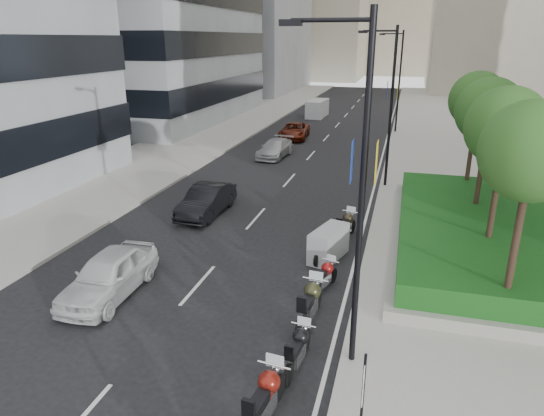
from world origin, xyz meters
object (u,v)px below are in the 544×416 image
at_px(motorcycle_2, 298,349).
at_px(car_d, 294,131).
at_px(lamp_post_1, 389,100).
at_px(motorcycle_5, 329,244).
at_px(motorcycle_6, 346,226).
at_px(motorcycle_3, 310,304).
at_px(car_b, 207,200).
at_px(lamp_post_0, 356,184).
at_px(lamp_post_2, 398,77).
at_px(car_a, 109,275).
at_px(car_c, 275,148).
at_px(delivery_van, 317,109).
at_px(motorcycle_1, 265,400).
at_px(parking_sign, 363,398).
at_px(motorcycle_4, 324,277).

distance_m(motorcycle_2, car_d, 31.29).
relative_size(lamp_post_1, motorcycle_5, 3.96).
distance_m(motorcycle_5, motorcycle_6, 2.26).
bearing_deg(lamp_post_1, car_d, 122.64).
xyz_separation_m(motorcycle_3, car_b, (-6.84, 8.25, 0.07)).
distance_m(lamp_post_0, motorcycle_2, 4.70).
bearing_deg(lamp_post_2, motorcycle_5, -93.01).
xyz_separation_m(lamp_post_2, car_b, (-8.18, -25.08, -4.34)).
relative_size(motorcycle_3, car_a, 0.55).
xyz_separation_m(lamp_post_1, motorcycle_5, (-1.50, -10.62, -4.42)).
distance_m(motorcycle_3, motorcycle_5, 4.71).
bearing_deg(car_c, lamp_post_1, -31.33).
relative_size(motorcycle_6, car_b, 0.50).
xyz_separation_m(motorcycle_2, delivery_van, (-7.38, 43.06, 0.32)).
bearing_deg(motorcycle_1, car_d, 18.64).
bearing_deg(parking_sign, car_d, 105.20).
distance_m(motorcycle_1, motorcycle_4, 6.52).
relative_size(motorcycle_2, motorcycle_6, 0.93).
height_order(lamp_post_0, car_d, lamp_post_0).
bearing_deg(motorcycle_6, car_c, 40.68).
xyz_separation_m(car_a, car_c, (0.12, 21.24, -0.12)).
bearing_deg(motorcycle_4, motorcycle_1, -165.07).
xyz_separation_m(lamp_post_1, car_a, (-8.24, -15.44, -4.30)).
bearing_deg(motorcycle_6, car_b, 93.80).
xyz_separation_m(parking_sign, car_b, (-8.83, 12.92, -0.73)).
xyz_separation_m(motorcycle_1, delivery_van, (-7.10, 45.24, 0.22)).
distance_m(motorcycle_1, car_a, 7.98).
xyz_separation_m(motorcycle_4, motorcycle_5, (-0.27, 2.57, 0.12)).
bearing_deg(motorcycle_3, car_a, 96.45).
bearing_deg(motorcycle_3, car_b, 45.20).
distance_m(car_d, delivery_van, 12.59).
distance_m(car_b, delivery_van, 32.62).
bearing_deg(lamp_post_1, car_c, 144.45).
relative_size(car_b, car_d, 0.90).
relative_size(lamp_post_1, motorcycle_4, 4.73).
bearing_deg(motorcycle_5, motorcycle_1, -163.38).
bearing_deg(motorcycle_5, car_a, 142.16).
bearing_deg(car_c, motorcycle_6, -59.52).
height_order(lamp_post_2, motorcycle_6, lamp_post_2).
height_order(parking_sign, motorcycle_6, parking_sign).
height_order(motorcycle_3, car_c, car_c).
bearing_deg(lamp_post_2, lamp_post_1, -90.00).
bearing_deg(motorcycle_4, motorcycle_6, 15.70).
relative_size(lamp_post_0, motorcycle_2, 4.34).
relative_size(parking_sign, delivery_van, 0.55).
relative_size(motorcycle_2, motorcycle_4, 1.09).
height_order(motorcycle_2, motorcycle_6, motorcycle_6).
relative_size(lamp_post_1, car_a, 2.02).
xyz_separation_m(lamp_post_0, car_c, (-8.12, 22.80, -4.42)).
bearing_deg(parking_sign, lamp_post_0, 102.33).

